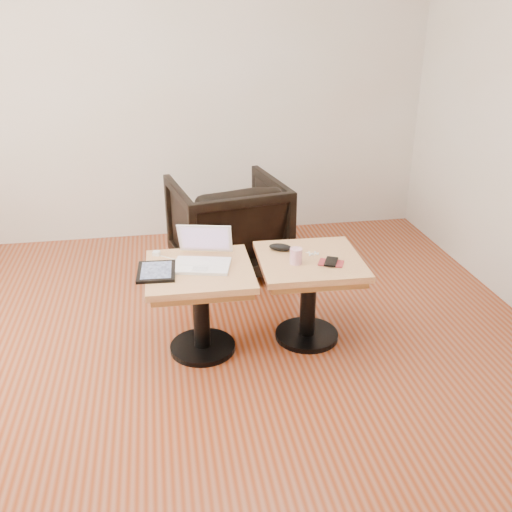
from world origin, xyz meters
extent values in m
cube|color=maroon|center=(0.00, 0.00, 0.00)|extent=(4.50, 4.50, 0.01)
cube|color=silver|center=(0.00, 2.25, 1.35)|extent=(4.50, 0.02, 2.70)
cylinder|color=black|center=(0.07, 0.28, 0.02)|extent=(0.40, 0.40, 0.03)
cylinder|color=black|center=(0.07, 0.28, 0.27)|extent=(0.10, 0.10, 0.48)
cube|color=olive|center=(0.07, 0.28, 0.49)|extent=(0.57, 0.57, 0.04)
cube|color=#A8623C|center=(0.07, 0.28, 0.53)|extent=(0.62, 0.62, 0.04)
cylinder|color=black|center=(0.74, 0.30, 0.02)|extent=(0.40, 0.40, 0.03)
cylinder|color=black|center=(0.74, 0.30, 0.27)|extent=(0.10, 0.10, 0.48)
cube|color=olive|center=(0.74, 0.30, 0.49)|extent=(0.58, 0.58, 0.04)
cube|color=#A8623C|center=(0.74, 0.30, 0.53)|extent=(0.63, 0.63, 0.04)
cube|color=white|center=(0.09, 0.29, 0.56)|extent=(0.36, 0.29, 0.02)
cube|color=silver|center=(0.09, 0.32, 0.57)|extent=(0.28, 0.17, 0.00)
cube|color=silver|center=(0.07, 0.23, 0.57)|extent=(0.10, 0.08, 0.00)
cube|color=white|center=(0.12, 0.44, 0.67)|extent=(0.33, 0.17, 0.20)
cube|color=brown|center=(0.12, 0.44, 0.67)|extent=(0.29, 0.14, 0.17)
cube|color=black|center=(-0.17, 0.25, 0.56)|extent=(0.23, 0.28, 0.02)
cube|color=#191E38|center=(-0.17, 0.25, 0.57)|extent=(0.18, 0.23, 0.00)
cube|color=white|center=(-0.17, 0.50, 0.57)|extent=(0.05, 0.05, 0.02)
ellipsoid|color=black|center=(0.58, 0.44, 0.58)|extent=(0.16, 0.12, 0.05)
cylinder|color=#C54C7F|center=(0.63, 0.24, 0.60)|extent=(0.09, 0.09, 0.09)
sphere|color=white|center=(0.76, 0.35, 0.56)|extent=(0.01, 0.01, 0.01)
sphere|color=white|center=(0.78, 0.36, 0.56)|extent=(0.01, 0.01, 0.01)
sphere|color=white|center=(0.75, 0.37, 0.56)|extent=(0.01, 0.01, 0.01)
sphere|color=white|center=(0.79, 0.34, 0.56)|extent=(0.01, 0.01, 0.01)
sphere|color=white|center=(0.74, 0.33, 0.56)|extent=(0.01, 0.01, 0.01)
cylinder|color=white|center=(0.76, 0.35, 0.56)|extent=(0.07, 0.04, 0.00)
cube|color=maroon|center=(0.84, 0.20, 0.56)|extent=(0.17, 0.15, 0.01)
cube|color=black|center=(0.84, 0.20, 0.57)|extent=(0.12, 0.14, 0.01)
imported|color=black|center=(0.37, 1.39, 0.37)|extent=(0.94, 0.95, 0.75)
camera|label=1|loc=(-0.12, -2.71, 1.96)|focal=40.00mm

